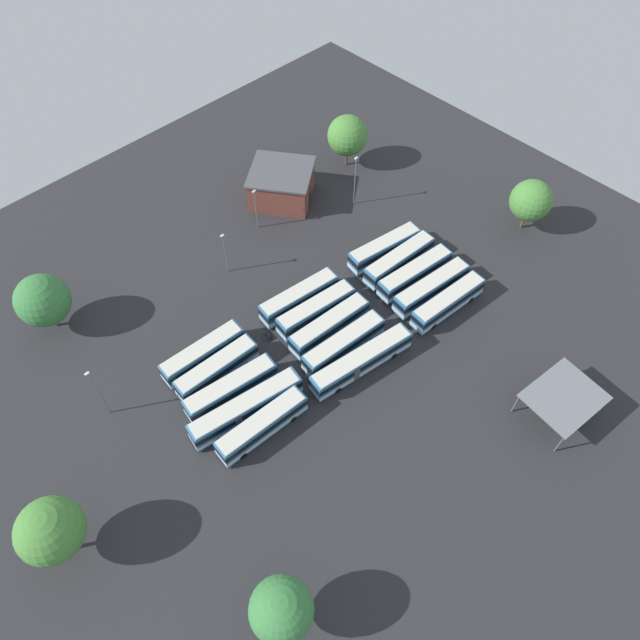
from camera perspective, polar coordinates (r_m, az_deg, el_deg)
The scene contains 29 objects.
ground_plane at distance 81.39m, azimuth 0.90°, elevation -1.42°, with size 111.97×111.97×0.00m, color #28282B.
bus_row0_slot0 at distance 72.51m, azimuth -5.66°, elevation -10.19°, with size 12.47×3.40×3.39m.
bus_row0_slot1 at distance 73.84m, azimuth -7.24°, elevation -8.51°, with size 15.29×5.11×3.39m.
bus_row0_slot2 at distance 75.45m, azimuth -8.66°, elevation -6.65°, with size 12.67×4.34×3.39m.
bus_row0_slot3 at distance 77.28m, azimuth -9.98°, elevation -4.74°, with size 11.76×3.14×3.39m.
bus_row0_slot4 at distance 78.94m, azimuth -11.31°, elevation -3.25°, with size 11.95×3.33×3.39m.
bus_row1_slot0 at distance 76.95m, azimuth 4.02°, elevation -4.04°, with size 15.29×4.90×3.39m.
bus_row1_slot1 at distance 78.34m, azimuth 2.33°, elevation -2.36°, with size 12.68×3.67×3.39m.
bus_row1_slot2 at distance 80.05m, azimuth 0.93°, elevation -0.57°, with size 12.55×3.50×3.39m.
bus_row1_slot3 at distance 81.67m, azimuth -0.38°, elevation 0.96°, with size 12.25×4.01×3.39m.
bus_row1_slot4 at distance 83.12m, azimuth -2.04°, elevation 2.19°, with size 12.40×4.06×3.39m.
bus_row2_slot0 at distance 84.50m, azimuth 12.35°, elevation 1.70°, with size 12.46×3.67×3.39m.
bus_row2_slot1 at distance 85.75m, azimuth 10.78°, elevation 3.11°, with size 12.94×4.00×3.39m.
bus_row2_slot2 at distance 87.14m, azimuth 9.22°, elevation 4.50°, with size 12.74×3.97×3.39m.
bus_row2_slot3 at distance 88.57m, azimuth 7.72°, elevation 5.79°, with size 12.59×3.33×3.39m.
bus_row2_slot4 at distance 89.98m, azimuth 6.28°, elevation 6.95°, with size 12.31×4.49×3.39m.
depot_building at distance 98.74m, azimuth -3.76°, elevation 13.02°, with size 13.54×13.64×5.61m.
maintenance_shelter at distance 77.53m, azimuth 22.70°, elevation -6.94°, with size 9.79×8.42×4.08m.
lamp_post_far_corner at distance 92.91m, azimuth -6.27°, elevation 10.82°, with size 0.56×0.28×7.54m.
lamp_post_near_entrance at distance 96.20m, azimuth 3.43°, elevation 13.51°, with size 0.56×0.28×9.29m.
lamp_post_mid_lot at distance 86.78m, azimuth -9.22°, elevation 6.58°, with size 0.56×0.28×7.54m.
lamp_post_by_building at distance 75.39m, azimuth -20.80°, elevation -6.57°, with size 0.56×0.28×9.40m.
tree_east_edge at distance 103.65m, azimuth 2.69°, elevation 17.50°, with size 6.83×6.83×9.40m.
tree_west_edge at distance 86.27m, azimuth -25.39°, elevation 1.73°, with size 7.23×7.23×9.16m.
tree_northeast at distance 61.50m, azimuth -3.79°, elevation -26.31°, with size 6.29×6.29×9.12m.
tree_northwest at distance 68.54m, azimuth -24.77°, elevation -18.13°, with size 6.98×6.98×9.71m.
tree_south_edge at distance 96.93m, azimuth 19.84°, elevation 10.89°, with size 6.45×6.45×8.87m.
puddle_centre_drain at distance 81.39m, azimuth -5.20°, elevation -1.73°, with size 1.72×1.72×0.01m, color black.
puddle_back_corner at distance 91.30m, azimuth 4.44°, elevation 6.38°, with size 1.72×1.72×0.01m, color black.
Camera 1 is at (-33.80, -32.89, 66.34)m, focal length 32.87 mm.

